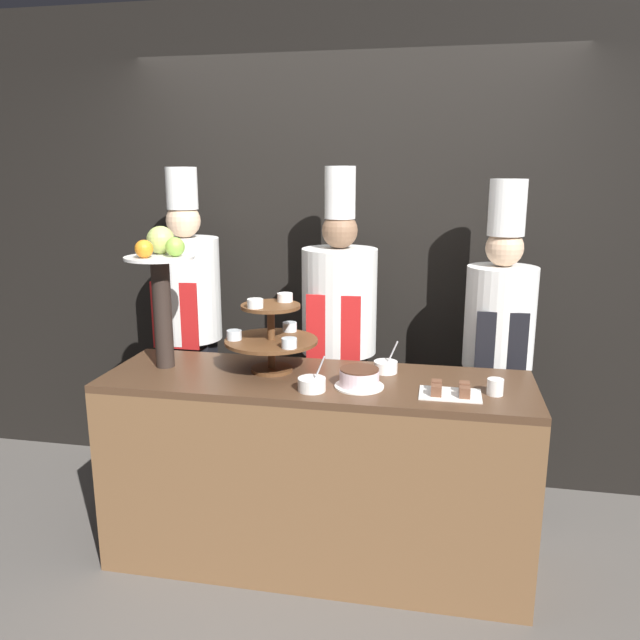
{
  "coord_description": "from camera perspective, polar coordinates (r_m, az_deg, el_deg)",
  "views": [
    {
      "loc": [
        0.54,
        -2.36,
        1.85
      ],
      "look_at": [
        0.0,
        0.4,
        1.18
      ],
      "focal_mm": 35.0,
      "sensor_mm": 36.0,
      "label": 1
    }
  ],
  "objects": [
    {
      "name": "buffet_counter",
      "position": [
        3.05,
        -0.37,
        -13.61
      ],
      "size": [
        1.97,
        0.6,
        0.93
      ],
      "color": "brown",
      "rests_on": "ground_plane"
    },
    {
      "name": "wall_back",
      "position": [
        3.71,
        2.61,
        6.41
      ],
      "size": [
        10.0,
        0.06,
        2.8
      ],
      "color": "black",
      "rests_on": "ground_plane"
    },
    {
      "name": "cake_round",
      "position": [
        2.75,
        3.62,
        -5.34
      ],
      "size": [
        0.22,
        0.22,
        0.08
      ],
      "color": "white",
      "rests_on": "buffet_counter"
    },
    {
      "name": "fruit_pedestal",
      "position": [
        3.04,
        -14.3,
        3.87
      ],
      "size": [
        0.33,
        0.33,
        0.67
      ],
      "color": "#2D231E",
      "rests_on": "buffet_counter"
    },
    {
      "name": "tiered_stand",
      "position": [
        2.93,
        -4.49,
        -1.26
      ],
      "size": [
        0.44,
        0.44,
        0.36
      ],
      "color": "brown",
      "rests_on": "buffet_counter"
    },
    {
      "name": "chef_center_left",
      "position": [
        3.41,
        1.75,
        -1.07
      ],
      "size": [
        0.4,
        0.4,
        1.88
      ],
      "color": "#38332D",
      "rests_on": "ground_plane"
    },
    {
      "name": "chef_left",
      "position": [
        3.64,
        -11.96,
        0.09
      ],
      "size": [
        0.38,
        0.38,
        1.88
      ],
      "color": "black",
      "rests_on": "ground_plane"
    },
    {
      "name": "serving_bowl_near",
      "position": [
        2.7,
        -0.75,
        -5.89
      ],
      "size": [
        0.12,
        0.12,
        0.16
      ],
      "color": "white",
      "rests_on": "buffet_counter"
    },
    {
      "name": "ground_plane",
      "position": [
        3.05,
        -1.58,
        -23.96
      ],
      "size": [
        14.0,
        14.0,
        0.0
      ],
      "primitive_type": "plane",
      "color": "#5B5651"
    },
    {
      "name": "cup_white",
      "position": [
        2.75,
        15.73,
        -5.91
      ],
      "size": [
        0.07,
        0.07,
        0.07
      ],
      "color": "white",
      "rests_on": "buffet_counter"
    },
    {
      "name": "serving_bowl_far",
      "position": [
        2.96,
        6.02,
        -4.27
      ],
      "size": [
        0.11,
        0.11,
        0.16
      ],
      "color": "white",
      "rests_on": "buffet_counter"
    },
    {
      "name": "cake_square_tray",
      "position": [
        2.71,
        11.82,
        -6.39
      ],
      "size": [
        0.26,
        0.17,
        0.05
      ],
      "color": "white",
      "rests_on": "buffet_counter"
    },
    {
      "name": "chef_center_right",
      "position": [
        3.39,
        15.98,
        -1.95
      ],
      "size": [
        0.36,
        0.36,
        1.82
      ],
      "color": "#28282D",
      "rests_on": "ground_plane"
    }
  ]
}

